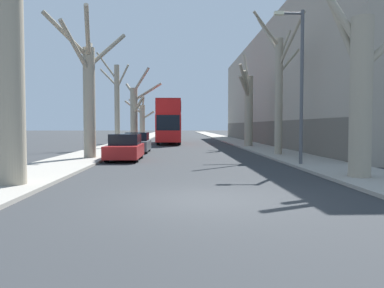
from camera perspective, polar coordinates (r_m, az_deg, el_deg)
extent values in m
plane|color=#2B2D30|center=(9.64, 1.72, -8.51)|extent=(300.00, 300.00, 0.00)
cube|color=gray|center=(59.72, -7.38, 0.98)|extent=(3.12, 120.00, 0.12)
cube|color=gray|center=(59.85, 4.48, 1.00)|extent=(3.12, 120.00, 0.12)
cube|color=#9E9384|center=(42.24, 16.57, 7.97)|extent=(10.00, 46.64, 11.61)
cube|color=#5E584F|center=(40.75, 9.77, 1.70)|extent=(0.12, 45.71, 2.32)
cylinder|color=gray|center=(12.57, -25.85, 8.57)|extent=(0.77, 0.77, 6.44)
cylinder|color=gray|center=(21.74, -15.37, 5.89)|extent=(0.66, 0.66, 6.22)
cylinder|color=gray|center=(20.93, -15.64, 15.98)|extent=(0.78, 2.82, 2.27)
cylinder|color=gray|center=(22.97, -15.31, 11.91)|extent=(0.59, 2.13, 2.66)
cylinder|color=gray|center=(22.70, -12.82, 13.75)|extent=(2.00, 1.81, 2.25)
cylinder|color=gray|center=(21.51, -18.53, 15.37)|extent=(2.05, 2.24, 2.11)
cylinder|color=gray|center=(21.13, -17.36, 13.87)|extent=(1.12, 2.48, 2.44)
cylinder|color=gray|center=(31.81, -11.34, 5.55)|extent=(0.43, 0.43, 6.93)
cylinder|color=gray|center=(32.16, -12.84, 11.47)|extent=(1.71, 0.42, 2.28)
cylinder|color=gray|center=(32.52, -12.58, 9.84)|extent=(1.64, 0.92, 1.60)
cylinder|color=gray|center=(31.70, -10.53, 10.06)|extent=(1.21, 0.72, 1.97)
cylinder|color=gray|center=(42.93, -8.83, 4.33)|extent=(0.83, 0.83, 6.18)
cylinder|color=gray|center=(43.10, -7.73, 9.68)|extent=(1.95, 0.36, 2.85)
cylinder|color=gray|center=(44.01, -9.40, 8.23)|extent=(1.35, 1.96, 1.55)
cylinder|color=gray|center=(42.85, -6.79, 7.89)|extent=(3.26, 0.46, 2.15)
cylinder|color=gray|center=(41.71, -8.15, 5.92)|extent=(1.61, 2.67, 1.85)
cylinder|color=gray|center=(52.63, -7.57, 3.29)|extent=(0.74, 0.74, 4.80)
cylinder|color=gray|center=(53.53, -8.57, 5.88)|extent=(2.25, 1.74, 1.89)
cylinder|color=gray|center=(51.73, -7.49, 6.12)|extent=(0.65, 2.15, 1.68)
cylinder|color=gray|center=(52.38, -6.69, 4.40)|extent=(1.85, 0.66, 1.26)
cylinder|color=gray|center=(53.73, -7.43, 4.59)|extent=(0.33, 2.34, 2.09)
cylinder|color=gray|center=(52.64, -8.89, 5.53)|extent=(2.54, 0.63, 1.97)
cylinder|color=gray|center=(14.18, 24.34, 6.21)|extent=(0.75, 0.75, 5.60)
cylinder|color=gray|center=(15.03, 22.17, 15.35)|extent=(0.97, 1.72, 3.25)
cylinder|color=gray|center=(14.75, 21.60, 17.84)|extent=(1.58, 1.09, 2.69)
cylinder|color=gray|center=(14.77, 27.05, 12.77)|extent=(1.67, 0.35, 1.51)
cylinder|color=gray|center=(24.09, 13.08, 6.91)|extent=(0.47, 0.47, 7.32)
cylinder|color=gray|center=(23.36, 14.84, 15.03)|extent=(0.83, 2.85, 2.68)
cylinder|color=gray|center=(25.69, 14.57, 12.14)|extent=(2.08, 2.37, 2.05)
cylinder|color=gray|center=(25.16, 13.93, 14.49)|extent=(1.16, 1.21, 2.08)
cylinder|color=gray|center=(25.33, 11.56, 15.83)|extent=(1.21, 1.79, 2.68)
cylinder|color=gray|center=(23.96, 11.35, 16.70)|extent=(2.01, 1.35, 1.94)
cylinder|color=gray|center=(33.68, 8.62, 4.86)|extent=(0.75, 0.75, 6.28)
cylinder|color=gray|center=(33.00, 8.01, 9.52)|extent=(1.38, 1.93, 2.76)
cylinder|color=gray|center=(34.27, 8.23, 8.04)|extent=(0.62, 1.28, 1.70)
cylinder|color=gray|center=(34.82, 8.27, 10.86)|extent=(0.45, 1.93, 3.36)
cylinder|color=gray|center=(33.17, 8.34, 8.93)|extent=(0.93, 1.59, 2.36)
cylinder|color=gray|center=(32.89, 8.00, 8.54)|extent=(1.38, 1.99, 1.93)
cube|color=red|center=(40.10, -3.45, 2.46)|extent=(2.42, 10.23, 2.66)
cube|color=red|center=(40.14, -3.46, 5.35)|extent=(2.38, 10.02, 1.39)
cube|color=#B11515|center=(40.18, -3.46, 6.42)|extent=(2.38, 10.02, 0.12)
cube|color=black|center=(40.10, -3.45, 3.20)|extent=(2.45, 9.00, 1.38)
cube|color=black|center=(40.14, -3.46, 5.45)|extent=(2.45, 9.00, 1.06)
cube|color=black|center=(35.01, -3.66, 3.26)|extent=(2.18, 0.06, 1.45)
cylinder|color=black|center=(37.10, -5.17, 0.62)|extent=(0.30, 1.01, 1.01)
cylinder|color=black|center=(37.04, -1.95, 0.62)|extent=(0.30, 1.01, 1.01)
cylinder|color=black|center=(43.02, -4.74, 0.91)|extent=(0.30, 1.01, 1.01)
cylinder|color=black|center=(42.97, -1.96, 0.92)|extent=(0.30, 1.01, 1.01)
cube|color=maroon|center=(20.89, -10.19, -1.05)|extent=(1.76, 4.06, 0.67)
cube|color=black|center=(21.10, -10.11, 0.71)|extent=(1.55, 2.11, 0.60)
cylinder|color=black|center=(19.83, -12.88, -1.89)|extent=(0.20, 0.60, 0.60)
cylinder|color=black|center=(19.60, -8.47, -1.90)|extent=(0.20, 0.60, 0.60)
cylinder|color=black|center=(22.22, -11.70, -1.38)|extent=(0.20, 0.60, 0.60)
cylinder|color=black|center=(22.02, -7.76, -1.39)|extent=(0.20, 0.60, 0.60)
cube|color=#4C5156|center=(26.91, -8.36, -0.20)|extent=(1.70, 4.12, 0.66)
cube|color=black|center=(27.13, -8.31, 1.14)|extent=(1.50, 2.14, 0.59)
cylinder|color=black|center=(25.79, -10.30, -0.75)|extent=(0.20, 0.66, 0.66)
cylinder|color=black|center=(25.62, -7.01, -0.75)|extent=(0.20, 0.66, 0.66)
cylinder|color=black|center=(28.23, -9.58, -0.44)|extent=(0.20, 0.66, 0.66)
cylinder|color=black|center=(28.08, -6.57, -0.44)|extent=(0.20, 0.66, 0.66)
cylinder|color=#4C4F54|center=(18.23, 16.36, 8.05)|extent=(0.16, 0.16, 7.20)
cylinder|color=#4C4F54|center=(18.72, 14.83, 18.70)|extent=(1.10, 0.11, 0.11)
cube|color=beige|center=(18.57, 13.11, 18.85)|extent=(0.44, 0.20, 0.16)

